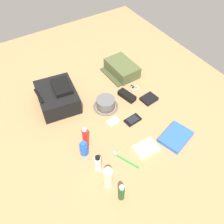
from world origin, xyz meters
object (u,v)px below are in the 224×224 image
object	(u,v)px
notepad	(146,148)
backpack	(57,97)
shampoo_bottle	(121,193)
bucket_hat	(106,104)
toothpaste_tube	(98,163)
sunglasses_case	(127,96)
sunscreen_spray	(85,136)
paperback_novel	(176,137)
media_player	(113,121)
lotion_bottle	(108,178)
toothbrush	(124,159)
wallet	(149,99)
deodorant_spray	(84,149)
cell_phone	(133,120)
toiletry_pouch	(122,69)
wristwatch	(134,88)

from	to	relation	value
notepad	backpack	bearing A→B (deg)	25.96
backpack	shampoo_bottle	xyz separation A→B (m)	(-0.83, 0.00, -0.01)
bucket_hat	toothpaste_tube	world-z (taller)	toothpaste_tube
backpack	sunglasses_case	xyz separation A→B (m)	(-0.22, -0.45, -0.05)
sunscreen_spray	paperback_novel	bearing A→B (deg)	-118.19
media_player	lotion_bottle	bearing A→B (deg)	144.26
shampoo_bottle	media_player	distance (m)	0.53
bucket_hat	sunglasses_case	distance (m)	0.18
toothbrush	wallet	distance (m)	0.54
lotion_bottle	bucket_hat	bearing A→B (deg)	-29.84
deodorant_spray	sunglasses_case	size ratio (longest dim) A/B	0.76
toothbrush	wallet	xyz separation A→B (m)	(0.32, -0.44, 0.01)
toothpaste_tube	media_player	distance (m)	0.37
cell_phone	sunglasses_case	bearing A→B (deg)	-23.97
deodorant_spray	sunscreen_spray	world-z (taller)	sunscreen_spray
toothpaste_tube	wallet	world-z (taller)	toothpaste_tube
toothpaste_tube	notepad	world-z (taller)	toothpaste_tube
shampoo_bottle	paperback_novel	world-z (taller)	shampoo_bottle
media_player	wallet	bearing A→B (deg)	-83.93
toiletry_pouch	lotion_bottle	world-z (taller)	lotion_bottle
deodorant_spray	toothbrush	xyz separation A→B (m)	(-0.17, -0.18, -0.04)
toiletry_pouch	deodorant_spray	world-z (taller)	deodorant_spray
notepad	sunglasses_case	world-z (taller)	sunglasses_case
deodorant_spray	media_player	size ratio (longest dim) A/B	1.20
toiletry_pouch	shampoo_bottle	bearing A→B (deg)	146.34
toiletry_pouch	shampoo_bottle	distance (m)	1.04
sunscreen_spray	wallet	world-z (taller)	sunscreen_spray
toothpaste_tube	notepad	xyz separation A→B (m)	(-0.04, -0.32, -0.05)
bucket_hat	sunglasses_case	size ratio (longest dim) A/B	1.28
bucket_hat	deodorant_spray	size ratio (longest dim) A/B	1.67
cell_phone	paperback_novel	bearing A→B (deg)	-150.71
sunscreen_spray	toothpaste_tube	bearing A→B (deg)	173.29
backpack	toiletry_pouch	bearing A→B (deg)	-85.74
notepad	sunscreen_spray	bearing A→B (deg)	52.44
lotion_bottle	toothpaste_tube	bearing A→B (deg)	-1.61
paperback_novel	media_player	distance (m)	0.42
sunscreen_spray	wallet	distance (m)	0.58
bucket_hat	shampoo_bottle	world-z (taller)	shampoo_bottle
lotion_bottle	sunscreen_spray	xyz separation A→B (m)	(0.31, -0.03, -0.01)
toiletry_pouch	sunscreen_spray	distance (m)	0.73
toothbrush	paperback_novel	bearing A→B (deg)	-96.38
toiletry_pouch	cell_phone	distance (m)	0.51
deodorant_spray	bucket_hat	bearing A→B (deg)	-50.04
lotion_bottle	sunglasses_case	xyz separation A→B (m)	(0.51, -0.48, -0.06)
paperback_novel	cell_phone	world-z (taller)	paperback_novel
wristwatch	lotion_bottle	bearing A→B (deg)	134.13
toiletry_pouch	deodorant_spray	size ratio (longest dim) A/B	2.63
toothbrush	lotion_bottle	bearing A→B (deg)	116.30
wristwatch	notepad	xyz separation A→B (m)	(-0.49, 0.26, 0.00)
shampoo_bottle	lotion_bottle	xyz separation A→B (m)	(0.10, 0.02, 0.02)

